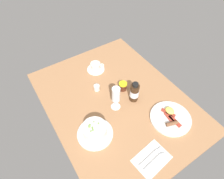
# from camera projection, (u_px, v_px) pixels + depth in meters

# --- Properties ---
(ground_plane) EXTENTS (1.10, 0.84, 0.03)m
(ground_plane) POSITION_uv_depth(u_px,v_px,m) (116.00, 101.00, 1.25)
(ground_plane) COLOR #A8754C
(porridge_bowl) EXTENTS (0.20, 0.20, 0.09)m
(porridge_bowl) POSITION_uv_depth(u_px,v_px,m) (95.00, 131.00, 1.05)
(porridge_bowl) COLOR silver
(porridge_bowl) RESTS_ON ground_plane
(cutlery_setting) EXTENTS (0.16, 0.20, 0.01)m
(cutlery_setting) POSITION_uv_depth(u_px,v_px,m) (152.00, 158.00, 0.99)
(cutlery_setting) COLOR silver
(cutlery_setting) RESTS_ON ground_plane
(coffee_cup) EXTENTS (0.13, 0.13, 0.06)m
(coffee_cup) POSITION_uv_depth(u_px,v_px,m) (96.00, 67.00, 1.41)
(coffee_cup) COLOR silver
(coffee_cup) RESTS_ON ground_plane
(creamer_jug) EXTENTS (0.04, 0.05, 0.05)m
(creamer_jug) POSITION_uv_depth(u_px,v_px,m) (97.00, 88.00, 1.28)
(creamer_jug) COLOR silver
(creamer_jug) RESTS_ON ground_plane
(wine_glass) EXTENTS (0.06, 0.06, 0.17)m
(wine_glass) POSITION_uv_depth(u_px,v_px,m) (116.00, 95.00, 1.12)
(wine_glass) COLOR white
(wine_glass) RESTS_ON ground_plane
(jam_jar) EXTENTS (0.06, 0.06, 0.06)m
(jam_jar) POSITION_uv_depth(u_px,v_px,m) (123.00, 86.00, 1.28)
(jam_jar) COLOR #492113
(jam_jar) RESTS_ON ground_plane
(sauce_bottle_brown) EXTENTS (0.06, 0.06, 0.15)m
(sauce_bottle_brown) POSITION_uv_depth(u_px,v_px,m) (134.00, 92.00, 1.20)
(sauce_bottle_brown) COLOR #382314
(sauce_bottle_brown) RESTS_ON ground_plane
(breakfast_plate) EXTENTS (0.25, 0.25, 0.04)m
(breakfast_plate) POSITION_uv_depth(u_px,v_px,m) (170.00, 118.00, 1.14)
(breakfast_plate) COLOR silver
(breakfast_plate) RESTS_ON ground_plane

